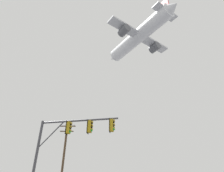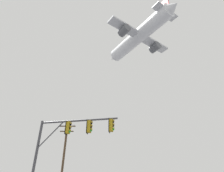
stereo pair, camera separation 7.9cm
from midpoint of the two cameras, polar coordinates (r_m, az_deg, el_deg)
The scene contains 3 objects.
signal_pole_near at distance 14.69m, azimuth -12.84°, elevation -14.90°, with size 6.12×1.38×6.00m.
utility_pole at distance 25.51m, azimuth -14.53°, elevation -20.05°, with size 2.20×0.28×9.14m.
airplane at distance 60.62m, azimuth 8.20°, elevation 14.85°, with size 20.82×26.36×8.11m.
Camera 2 is at (-0.29, -6.61, 1.24)m, focal length 29.69 mm.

